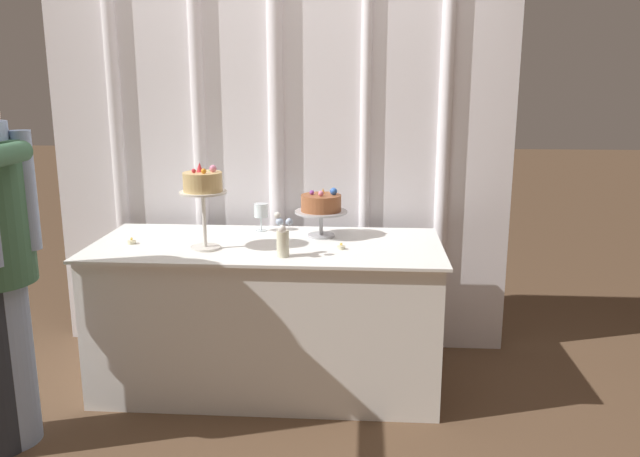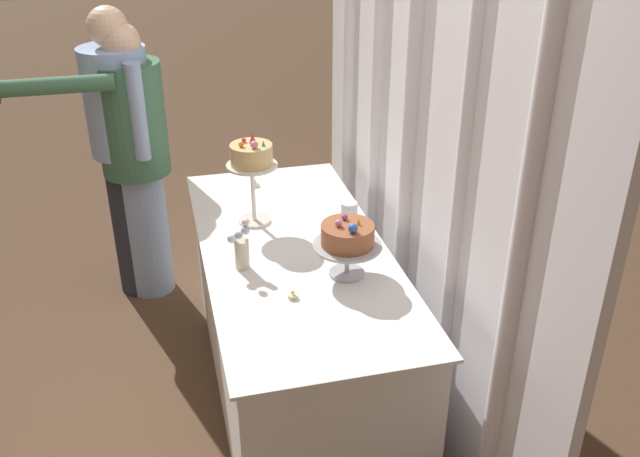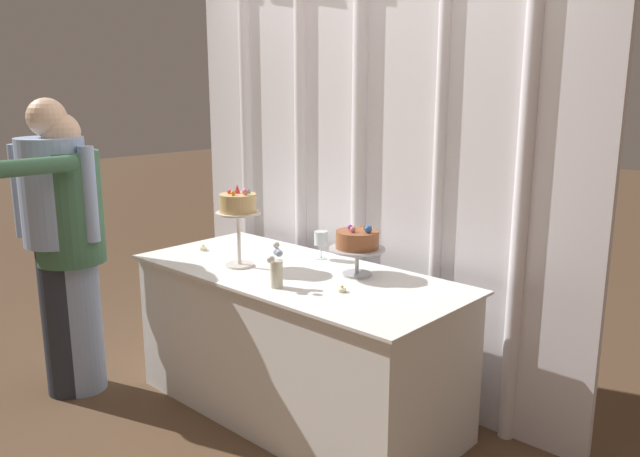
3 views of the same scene
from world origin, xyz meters
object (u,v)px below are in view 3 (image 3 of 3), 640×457
cake_table (296,343)px  cake_display_nearleft (238,208)px  cake_display_nearright (357,243)px  wine_glass (321,239)px  flower_vase (276,268)px  guest_girl_blue_dress (70,246)px  tealight_far_left (203,249)px  tealight_near_left (342,290)px  guest_man_dark_suit (58,238)px

cake_table → cake_display_nearleft: size_ratio=4.16×
cake_display_nearright → cake_display_nearleft: bearing=-152.6°
cake_display_nearleft → wine_glass: (0.22, 0.40, -0.20)m
flower_vase → guest_girl_blue_dress: bearing=-160.9°
cake_table → wine_glass: wine_glass is taller
tealight_far_left → cake_display_nearleft: bearing=-9.7°
cake_display_nearright → wine_glass: cake_display_nearright is taller
tealight_near_left → cake_display_nearright: bearing=115.0°
cake_display_nearright → tealight_near_left: bearing=-65.0°
guest_girl_blue_dress → cake_display_nearright: bearing=31.2°
tealight_far_left → guest_girl_blue_dress: (-0.40, -0.61, 0.06)m
cake_display_nearleft → tealight_near_left: cake_display_nearleft is taller
tealight_far_left → cake_display_nearright: bearing=13.0°
tealight_far_left → tealight_near_left: (1.09, -0.03, -0.00)m
wine_glass → tealight_far_left: wine_glass is taller
cake_display_nearright → guest_man_dark_suit: bearing=-147.8°
cake_display_nearleft → flower_vase: (0.41, -0.12, -0.22)m
flower_vase → tealight_near_left: (0.28, 0.16, -0.08)m
cake_table → cake_display_nearright: (0.27, 0.17, 0.56)m
tealight_near_left → guest_girl_blue_dress: guest_girl_blue_dress is taller
cake_table → guest_man_dark_suit: size_ratio=1.09×
flower_vase → tealight_far_left: bearing=167.1°
flower_vase → cake_display_nearleft: bearing=163.9°
wine_glass → tealight_near_left: size_ratio=3.88×
tealight_near_left → guest_girl_blue_dress: size_ratio=0.03×
cake_display_nearleft → tealight_far_left: bearing=170.3°
cake_display_nearright → flower_vase: size_ratio=1.32×
wine_glass → tealight_far_left: 0.72m
cake_display_nearleft → cake_display_nearright: size_ratio=1.54×
tealight_far_left → tealight_near_left: bearing=-1.5°
wine_glass → flower_vase: flower_vase is taller
cake_display_nearright → guest_girl_blue_dress: bearing=-148.8°
tealight_near_left → cake_display_nearleft: bearing=-176.7°
guest_man_dark_suit → cake_display_nearleft: bearing=35.2°
cake_display_nearleft → tealight_near_left: (0.68, 0.04, -0.30)m
cake_table → flower_vase: flower_vase is taller
flower_vase → guest_girl_blue_dress: size_ratio=0.14×
tealight_far_left → guest_man_dark_suit: guest_man_dark_suit is taller
cake_display_nearleft → tealight_near_left: bearing=3.3°
tealight_far_left → guest_man_dark_suit: bearing=-123.0°
cake_display_nearright → guest_girl_blue_dress: 1.61m
flower_vase → tealight_near_left: flower_vase is taller
cake_display_nearleft → flower_vase: bearing=-16.1°
guest_man_dark_suit → guest_girl_blue_dress: bearing=62.5°
guest_girl_blue_dress → tealight_far_left: bearing=56.6°
guest_girl_blue_dress → wine_glass: bearing=42.4°
flower_vase → guest_girl_blue_dress: 1.29m
cake_table → cake_display_nearright: cake_display_nearright is taller
tealight_far_left → guest_girl_blue_dress: guest_girl_blue_dress is taller
cake_display_nearright → guest_man_dark_suit: 1.65m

